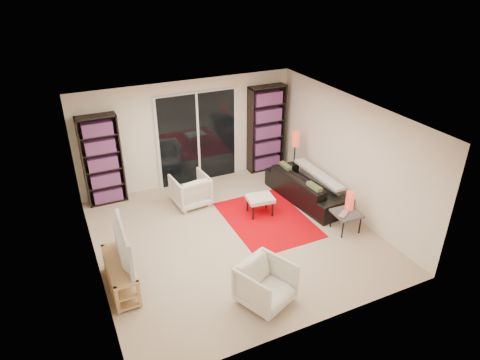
# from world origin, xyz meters

# --- Properties ---
(floor) EXTENTS (5.00, 5.00, 0.00)m
(floor) POSITION_xyz_m (0.00, 0.00, 0.00)
(floor) COLOR beige
(floor) RESTS_ON ground
(wall_back) EXTENTS (5.00, 0.02, 2.40)m
(wall_back) POSITION_xyz_m (0.00, 2.50, 1.20)
(wall_back) COLOR white
(wall_back) RESTS_ON ground
(wall_front) EXTENTS (5.00, 0.02, 2.40)m
(wall_front) POSITION_xyz_m (0.00, -2.50, 1.20)
(wall_front) COLOR white
(wall_front) RESTS_ON ground
(wall_left) EXTENTS (0.02, 5.00, 2.40)m
(wall_left) POSITION_xyz_m (-2.50, 0.00, 1.20)
(wall_left) COLOR white
(wall_left) RESTS_ON ground
(wall_right) EXTENTS (0.02, 5.00, 2.40)m
(wall_right) POSITION_xyz_m (2.50, 0.00, 1.20)
(wall_right) COLOR white
(wall_right) RESTS_ON ground
(ceiling) EXTENTS (5.00, 5.00, 0.02)m
(ceiling) POSITION_xyz_m (0.00, 0.00, 2.40)
(ceiling) COLOR white
(ceiling) RESTS_ON wall_back
(sliding_door) EXTENTS (1.92, 0.08, 2.16)m
(sliding_door) POSITION_xyz_m (0.20, 2.46, 1.05)
(sliding_door) COLOR white
(sliding_door) RESTS_ON ground
(bookshelf_left) EXTENTS (0.80, 0.30, 1.95)m
(bookshelf_left) POSITION_xyz_m (-1.95, 2.33, 0.98)
(bookshelf_left) COLOR black
(bookshelf_left) RESTS_ON ground
(bookshelf_right) EXTENTS (0.90, 0.30, 2.10)m
(bookshelf_right) POSITION_xyz_m (1.90, 2.33, 1.05)
(bookshelf_right) COLOR black
(bookshelf_right) RESTS_ON ground
(tv_stand) EXTENTS (0.38, 1.19, 0.50)m
(tv_stand) POSITION_xyz_m (-2.23, -0.54, 0.26)
(tv_stand) COLOR tan
(tv_stand) RESTS_ON floor
(tv) EXTENTS (0.19, 1.11, 0.64)m
(tv) POSITION_xyz_m (-2.21, -0.54, 0.82)
(tv) COLOR black
(tv) RESTS_ON tv_stand
(rug) EXTENTS (1.54, 2.08, 0.01)m
(rug) POSITION_xyz_m (0.82, 0.23, 0.01)
(rug) COLOR #DA000A
(rug) RESTS_ON floor
(sofa) EXTENTS (1.01, 2.14, 0.60)m
(sofa) POSITION_xyz_m (1.99, 0.60, 0.30)
(sofa) COLOR black
(sofa) RESTS_ON floor
(armchair_back) EXTENTS (0.78, 0.80, 0.67)m
(armchair_back) POSITION_xyz_m (-0.35, 1.48, 0.34)
(armchair_back) COLOR silver
(armchair_back) RESTS_ON floor
(armchair_front) EXTENTS (0.97, 0.98, 0.68)m
(armchair_front) POSITION_xyz_m (-0.30, -1.79, 0.34)
(armchair_front) COLOR silver
(armchair_front) RESTS_ON floor
(ottoman) EXTENTS (0.57, 0.49, 0.40)m
(ottoman) POSITION_xyz_m (0.79, 0.50, 0.34)
(ottoman) COLOR silver
(ottoman) RESTS_ON floor
(side_table) EXTENTS (0.51, 0.51, 0.40)m
(side_table) POSITION_xyz_m (2.01, -0.73, 0.36)
(side_table) COLOR #49494E
(side_table) RESTS_ON floor
(laptop) EXTENTS (0.36, 0.33, 0.02)m
(laptop) POSITION_xyz_m (1.94, -0.80, 0.41)
(laptop) COLOR silver
(laptop) RESTS_ON side_table
(table_lamp) EXTENTS (0.16, 0.16, 0.37)m
(table_lamp) POSITION_xyz_m (2.14, -0.64, 0.58)
(table_lamp) COLOR red
(table_lamp) RESTS_ON side_table
(floor_lamp) EXTENTS (0.19, 0.19, 1.26)m
(floor_lamp) POSITION_xyz_m (2.15, 1.42, 0.95)
(floor_lamp) COLOR black
(floor_lamp) RESTS_ON floor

